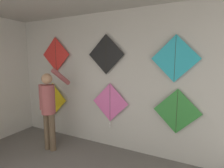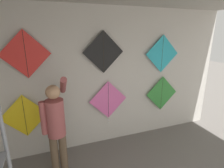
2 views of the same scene
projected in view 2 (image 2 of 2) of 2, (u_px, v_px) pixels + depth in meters
name	position (u px, v px, depth m)	size (l,w,h in m)	color
back_panel	(102.00, 79.00, 3.54)	(5.56, 0.06, 2.80)	beige
shopkeeper	(56.00, 124.00, 2.69)	(0.43, 0.60, 1.69)	brown
kite_0	(25.00, 116.00, 3.12)	(0.81, 0.01, 0.81)	yellow
kite_1	(108.00, 101.00, 3.61)	(0.81, 0.04, 0.94)	pink
kite_2	(162.00, 93.00, 4.04)	(0.81, 0.01, 0.81)	#338C38
kite_3	(25.00, 54.00, 2.86)	(0.81, 0.01, 0.81)	red
kite_4	(104.00, 52.00, 3.30)	(0.81, 0.01, 0.81)	black
kite_5	(162.00, 54.00, 3.75)	(0.81, 0.01, 0.81)	#28B2C6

